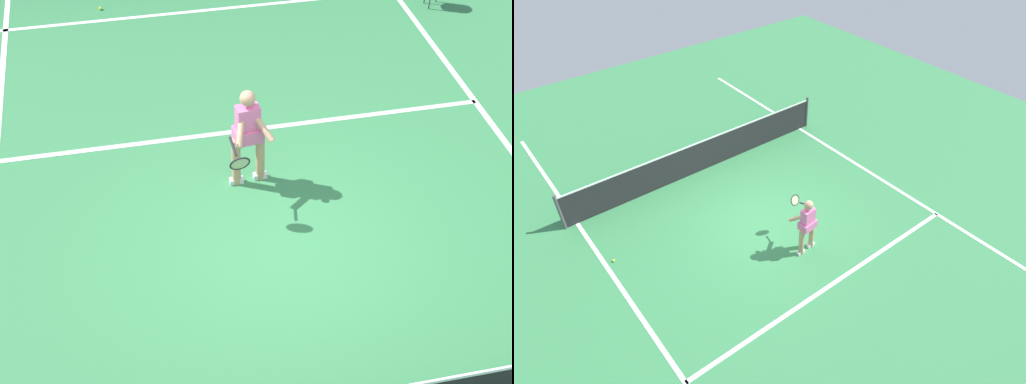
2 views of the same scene
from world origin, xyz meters
The scene contains 5 objects.
ground_plane centered at (0.00, 0.00, 0.00)m, with size 23.62×23.62×0.00m, color #38844C.
baseline_marking centered at (0.00, -6.58, 0.00)m, with size 8.72×0.10×0.01m, color white.
service_line_marking centered at (0.00, -2.56, 0.00)m, with size 7.72×0.10×0.01m, color white.
tennis_player centered at (0.23, -1.34, 0.85)m, with size 0.73×0.99×1.55m.
tennis_ball_near centered at (2.05, -7.03, 0.03)m, with size 0.07×0.07×0.07m, color #D1E533.
Camera 1 is at (1.83, 6.85, 7.19)m, focal length 53.09 mm.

